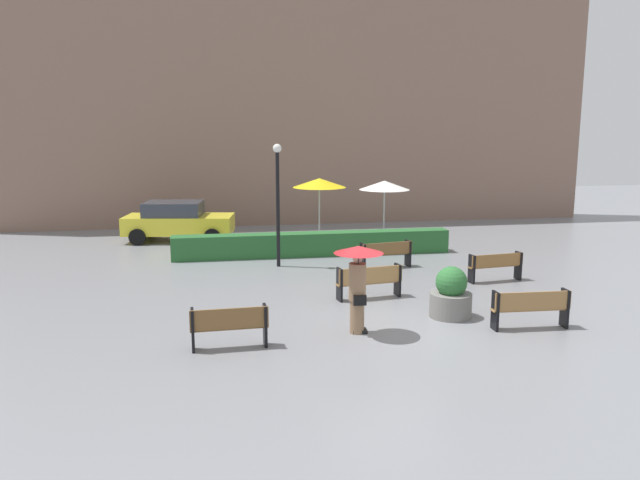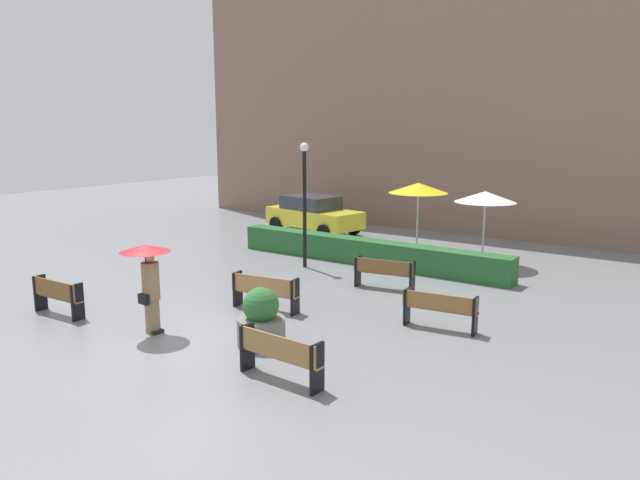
% 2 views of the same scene
% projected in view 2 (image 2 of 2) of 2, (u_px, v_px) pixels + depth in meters
% --- Properties ---
extents(ground_plane, '(60.00, 60.00, 0.00)m').
position_uv_depth(ground_plane, '(176.00, 338.00, 13.08)').
color(ground_plane, gray).
extents(bench_mid_center, '(1.81, 0.61, 0.88)m').
position_uv_depth(bench_mid_center, '(265.00, 290.00, 14.93)').
color(bench_mid_center, '#9E7242').
rests_on(bench_mid_center, ground).
extents(bench_near_right, '(1.79, 0.42, 0.89)m').
position_uv_depth(bench_near_right, '(279.00, 353.00, 10.77)').
color(bench_near_right, '#9E7242').
rests_on(bench_near_right, ground).
extents(bench_far_right, '(1.70, 0.52, 0.84)m').
position_uv_depth(bench_far_right, '(440.00, 308.00, 13.51)').
color(bench_far_right, olive).
rests_on(bench_far_right, ground).
extents(bench_near_left, '(1.61, 0.38, 0.88)m').
position_uv_depth(bench_near_left, '(57.00, 294.00, 14.52)').
color(bench_near_left, brown).
rests_on(bench_near_left, ground).
extents(bench_back_row, '(1.76, 0.65, 0.85)m').
position_uv_depth(bench_back_row, '(384.00, 271.00, 16.86)').
color(bench_back_row, brown).
rests_on(bench_back_row, ground).
extents(pedestrian_with_umbrella, '(1.09, 1.09, 1.99)m').
position_uv_depth(pedestrian_with_umbrella, '(148.00, 273.00, 13.15)').
color(pedestrian_with_umbrella, '#8C6B4C').
rests_on(pedestrian_with_umbrella, ground).
extents(planter_pot, '(1.00, 1.00, 1.24)m').
position_uv_depth(planter_pot, '(261.00, 321.00, 12.54)').
color(planter_pot, slate).
rests_on(planter_pot, ground).
extents(lamp_post, '(0.28, 0.28, 3.96)m').
position_uv_depth(lamp_post, '(304.00, 192.00, 19.11)').
color(lamp_post, black).
rests_on(lamp_post, ground).
extents(patio_umbrella_yellow, '(2.05, 2.05, 2.52)m').
position_uv_depth(patio_umbrella_yellow, '(418.00, 188.00, 21.09)').
color(patio_umbrella_yellow, silver).
rests_on(patio_umbrella_yellow, ground).
extents(patio_umbrella_white, '(1.96, 1.96, 2.42)m').
position_uv_depth(patio_umbrella_white, '(485.00, 197.00, 19.44)').
color(patio_umbrella_white, silver).
rests_on(patio_umbrella_white, ground).
extents(hedge_strip, '(9.78, 0.70, 0.82)m').
position_uv_depth(hedge_strip, '(366.00, 252.00, 19.90)').
color(hedge_strip, '#28602D').
rests_on(hedge_strip, ground).
extents(building_facade, '(28.00, 1.20, 11.73)m').
position_uv_depth(building_facade, '(471.00, 91.00, 24.77)').
color(building_facade, '#846656').
rests_on(building_facade, ground).
extents(parked_car, '(4.42, 2.49, 1.57)m').
position_uv_depth(parked_car, '(313.00, 214.00, 25.53)').
color(parked_car, yellow).
rests_on(parked_car, ground).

